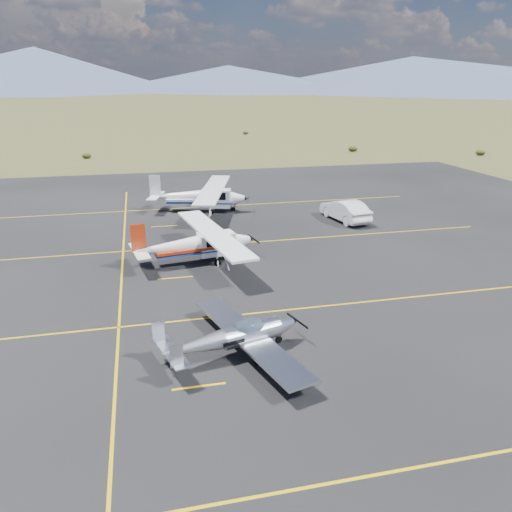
{
  "coord_description": "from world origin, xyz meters",
  "views": [
    {
      "loc": [
        -4.52,
        -19.26,
        10.63
      ],
      "look_at": [
        1.3,
        5.72,
        1.6
      ],
      "focal_mm": 35.0,
      "sensor_mm": 36.0,
      "label": 1
    }
  ],
  "objects_px": {
    "aircraft_low_wing": "(236,337)",
    "aircraft_plain": "(199,196)",
    "sedan": "(345,210)",
    "aircraft_cessna": "(196,243)"
  },
  "relations": [
    {
      "from": "aircraft_low_wing",
      "to": "aircraft_plain",
      "type": "bearing_deg",
      "value": 70.5
    },
    {
      "from": "sedan",
      "to": "aircraft_low_wing",
      "type": "bearing_deg",
      "value": 46.5
    },
    {
      "from": "aircraft_low_wing",
      "to": "sedan",
      "type": "height_order",
      "value": "aircraft_low_wing"
    },
    {
      "from": "aircraft_low_wing",
      "to": "aircraft_cessna",
      "type": "bearing_deg",
      "value": 75.48
    },
    {
      "from": "aircraft_plain",
      "to": "sedan",
      "type": "distance_m",
      "value": 12.35
    },
    {
      "from": "aircraft_cessna",
      "to": "aircraft_low_wing",
      "type": "bearing_deg",
      "value": -98.26
    },
    {
      "from": "aircraft_cessna",
      "to": "sedan",
      "type": "relative_size",
      "value": 2.18
    },
    {
      "from": "aircraft_low_wing",
      "to": "sedan",
      "type": "bearing_deg",
      "value": 40.05
    },
    {
      "from": "aircraft_low_wing",
      "to": "sedan",
      "type": "xyz_separation_m",
      "value": [
        12.47,
        18.5,
        0.0
      ]
    },
    {
      "from": "aircraft_plain",
      "to": "sedan",
      "type": "relative_size",
      "value": 2.37
    }
  ]
}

